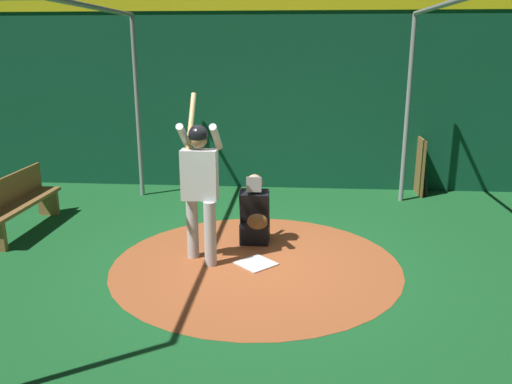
% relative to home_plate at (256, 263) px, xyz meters
% --- Properties ---
extents(ground_plane, '(27.88, 27.88, 0.00)m').
position_rel_home_plate_xyz_m(ground_plane, '(0.00, 0.00, -0.01)').
color(ground_plane, '#195B28').
extents(dirt_circle, '(3.64, 3.64, 0.01)m').
position_rel_home_plate_xyz_m(dirt_circle, '(0.00, 0.00, -0.01)').
color(dirt_circle, '#AD562D').
rests_on(dirt_circle, ground).
extents(home_plate, '(0.59, 0.59, 0.01)m').
position_rel_home_plate_xyz_m(home_plate, '(0.00, 0.00, 0.00)').
color(home_plate, white).
rests_on(home_plate, dirt_circle).
extents(batter, '(0.68, 0.49, 2.10)m').
position_rel_home_plate_xyz_m(batter, '(-0.06, -0.70, 1.06)').
color(batter, '#BCBCC0').
rests_on(batter, ground).
extents(catcher, '(0.58, 0.40, 0.99)m').
position_rel_home_plate_xyz_m(catcher, '(-0.76, -0.08, 0.38)').
color(catcher, black).
rests_on(catcher, ground).
extents(back_wall, '(0.23, 11.88, 3.55)m').
position_rel_home_plate_xyz_m(back_wall, '(-3.89, 0.00, 1.78)').
color(back_wall, '#0F472D').
rests_on(back_wall, ground).
extents(cage_frame, '(6.17, 4.81, 3.22)m').
position_rel_home_plate_xyz_m(cage_frame, '(0.00, 0.00, 2.25)').
color(cage_frame, gray).
rests_on(cage_frame, ground).
extents(bat_rack, '(0.82, 0.20, 1.05)m').
position_rel_home_plate_xyz_m(bat_rack, '(-3.64, 2.79, 0.48)').
color(bat_rack, olive).
rests_on(bat_rack, ground).
extents(bench, '(1.81, 0.36, 0.85)m').
position_rel_home_plate_xyz_m(bench, '(-0.96, -3.60, 0.44)').
color(bench, olive).
rests_on(bench, ground).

